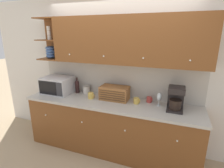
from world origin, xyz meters
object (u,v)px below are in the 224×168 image
object	(u,v)px
microwave	(58,85)
mug_patterned_third	(149,100)
bread_box	(115,93)
coffee_maker	(176,98)
wine_bottle	(77,86)
storage_canister	(86,90)
mug	(136,101)
wine_glass	(159,97)
mug_blue_second	(91,96)

from	to	relation	value
microwave	mug_patterned_third	size ratio (longest dim) A/B	5.64
microwave	bread_box	xyz separation A→B (m)	(1.11, 0.06, -0.04)
mug_patterned_third	coffee_maker	bearing A→B (deg)	-21.16
bread_box	microwave	bearing A→B (deg)	-177.00
bread_box	coffee_maker	xyz separation A→B (m)	(0.97, -0.08, 0.07)
wine_bottle	bread_box	xyz separation A→B (m)	(0.77, -0.08, -0.02)
coffee_maker	wine_bottle	bearing A→B (deg)	174.91
storage_canister	mug	world-z (taller)	storage_canister
wine_bottle	mug_patterned_third	size ratio (longest dim) A/B	3.09
mug_patterned_third	wine_glass	size ratio (longest dim) A/B	0.45
mug_blue_second	mug_patterned_third	distance (m)	0.99
mug_blue_second	wine_glass	world-z (taller)	wine_glass
microwave	mug_patterned_third	distance (m)	1.69
storage_canister	mug	size ratio (longest dim) A/B	1.51
storage_canister	bread_box	world-z (taller)	bread_box
mug_blue_second	mug	distance (m)	0.79
bread_box	mug_blue_second	bearing A→B (deg)	-164.51
bread_box	mug_patterned_third	distance (m)	0.58
coffee_maker	wine_glass	bearing A→B (deg)	164.43
wine_bottle	mug_blue_second	xyz separation A→B (m)	(0.38, -0.19, -0.08)
storage_canister	coffee_maker	bearing A→B (deg)	-6.13
microwave	coffee_maker	xyz separation A→B (m)	(2.08, -0.02, 0.03)
microwave	storage_canister	world-z (taller)	microwave
mug	wine_glass	world-z (taller)	wine_glass
mug_patterned_third	coffee_maker	xyz separation A→B (m)	(0.40, -0.15, 0.13)
bread_box	mug	world-z (taller)	bread_box
microwave	mug	bearing A→B (deg)	0.32
coffee_maker	bread_box	bearing A→B (deg)	175.46
mug_blue_second	mug	xyz separation A→B (m)	(0.78, 0.06, -0.01)
mug_blue_second	wine_bottle	bearing A→B (deg)	153.80
mug	mug_patterned_third	world-z (taller)	mug
microwave	mug	size ratio (longest dim) A/B	5.22
microwave	wine_bottle	size ratio (longest dim) A/B	1.82
wine_bottle	coffee_maker	xyz separation A→B (m)	(1.75, -0.16, 0.05)
wine_glass	mug_patterned_third	bearing A→B (deg)	151.25
mug_patterned_third	mug	bearing A→B (deg)	-145.26
mug_blue_second	coffee_maker	distance (m)	1.37
storage_canister	coffee_maker	size ratio (longest dim) A/B	0.43
wine_bottle	mug	size ratio (longest dim) A/B	2.87
mug_blue_second	storage_canister	bearing A→B (deg)	134.49
mug_blue_second	wine_glass	distance (m)	1.13
microwave	wine_glass	bearing A→B (deg)	1.47
mug_patterned_third	mug_blue_second	bearing A→B (deg)	-169.12
mug_patterned_third	wine_glass	world-z (taller)	wine_glass
microwave	bread_box	world-z (taller)	microwave
coffee_maker	mug_blue_second	bearing A→B (deg)	-178.67
mug_blue_second	coffee_maker	bearing A→B (deg)	1.33
microwave	mug	xyz separation A→B (m)	(1.50, 0.01, -0.10)
wine_bottle	coffee_maker	distance (m)	1.75
storage_canister	mug_blue_second	xyz separation A→B (m)	(0.20, -0.20, -0.02)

